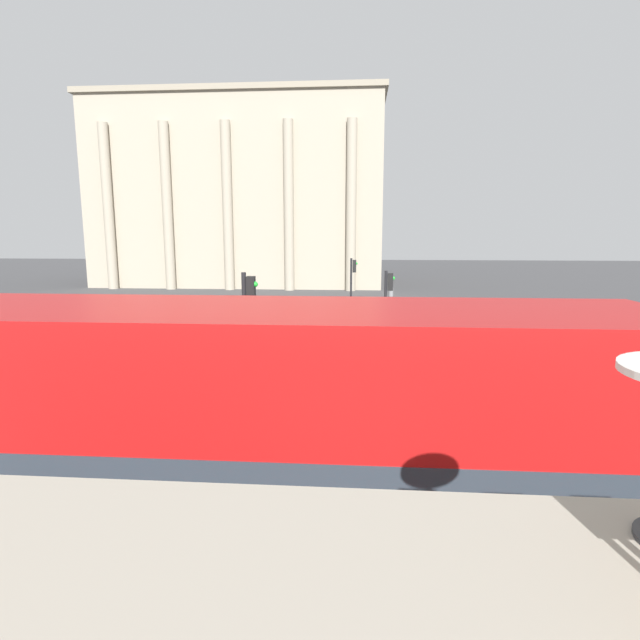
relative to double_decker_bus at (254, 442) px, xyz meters
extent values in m
cylinder|color=black|center=(3.82, 1.23, -1.79)|extent=(0.99, 0.22, 0.99)
cylinder|color=black|center=(-3.82, 1.23, -1.79)|extent=(0.99, 0.22, 0.99)
cube|color=#B71414|center=(0.00, 0.00, -0.96)|extent=(10.44, 2.47, 1.66)
cube|color=#2D3842|center=(0.00, 0.00, 0.09)|extent=(10.23, 2.49, 0.45)
cube|color=#B71414|center=(0.00, 0.00, 1.07)|extent=(10.44, 2.47, 1.51)
cube|color=#A39984|center=(-10.48, 45.89, 6.51)|extent=(27.93, 12.71, 17.59)
cube|color=gray|center=(-10.48, 45.89, 15.55)|extent=(28.53, 13.31, 0.50)
cylinder|color=#A39984|center=(-21.65, 39.08, 5.19)|extent=(0.90, 0.90, 14.95)
cylinder|color=#A39984|center=(-16.06, 39.08, 5.19)|extent=(0.90, 0.90, 14.95)
cylinder|color=#A39984|center=(-10.48, 39.08, 5.19)|extent=(0.90, 0.90, 14.95)
cylinder|color=#A39984|center=(-4.89, 39.08, 5.19)|extent=(0.90, 0.90, 14.95)
cylinder|color=#A39984|center=(0.69, 39.08, 5.19)|extent=(0.90, 0.90, 14.95)
cylinder|color=black|center=(-1.51, 6.15, -0.24)|extent=(0.12, 0.12, 4.09)
cube|color=black|center=(-1.33, 6.15, 1.36)|extent=(0.20, 0.24, 0.70)
sphere|color=green|center=(-1.22, 6.15, 1.51)|extent=(0.14, 0.14, 0.14)
cylinder|color=black|center=(2.48, 13.87, -0.48)|extent=(0.12, 0.12, 3.61)
cube|color=black|center=(2.66, 13.87, 0.88)|extent=(0.20, 0.24, 0.70)
sphere|color=green|center=(2.77, 13.87, 1.03)|extent=(0.14, 0.14, 0.14)
cylinder|color=black|center=(0.98, 22.07, -0.42)|extent=(0.12, 0.12, 3.73)
cube|color=black|center=(1.16, 22.07, 0.99)|extent=(0.20, 0.24, 0.70)
sphere|color=green|center=(1.27, 22.07, 1.14)|extent=(0.14, 0.14, 0.14)
cylinder|color=black|center=(9.49, 16.77, -1.99)|extent=(0.60, 0.18, 0.60)
cylinder|color=black|center=(9.49, 15.02, -1.99)|extent=(0.60, 0.18, 0.60)
cylinder|color=black|center=(6.69, 16.77, -1.99)|extent=(0.60, 0.18, 0.60)
cylinder|color=black|center=(6.69, 15.02, -1.99)|extent=(0.60, 0.18, 0.60)
cube|color=black|center=(8.09, 15.90, -1.71)|extent=(4.20, 1.75, 0.55)
cube|color=#2D3842|center=(7.89, 15.90, -1.19)|extent=(1.89, 1.61, 0.50)
cylinder|color=black|center=(-2.63, 18.08, -1.99)|extent=(0.60, 0.18, 0.60)
cylinder|color=black|center=(-2.63, 16.33, -1.99)|extent=(0.60, 0.18, 0.60)
cylinder|color=black|center=(-5.43, 18.08, -1.99)|extent=(0.60, 0.18, 0.60)
cylinder|color=black|center=(-5.43, 16.33, -1.99)|extent=(0.60, 0.18, 0.60)
cube|color=silver|center=(-4.03, 17.20, -1.71)|extent=(4.20, 1.75, 0.55)
cube|color=#2D3842|center=(-4.23, 17.20, -1.19)|extent=(1.89, 1.61, 0.50)
cylinder|color=#282B33|center=(-7.19, 14.02, -1.88)|extent=(0.14, 0.14, 0.82)
cylinder|color=#282B33|center=(-7.01, 14.02, -1.88)|extent=(0.14, 0.14, 0.82)
cylinder|color=yellow|center=(-7.10, 14.02, -1.14)|extent=(0.32, 0.32, 0.65)
sphere|color=tan|center=(-7.10, 14.02, -0.71)|extent=(0.22, 0.22, 0.22)
cylinder|color=#282B33|center=(3.59, 28.69, -1.90)|extent=(0.14, 0.14, 0.77)
cylinder|color=#282B33|center=(3.77, 28.69, -1.90)|extent=(0.14, 0.14, 0.77)
cylinder|color=slate|center=(3.68, 28.69, -1.21)|extent=(0.32, 0.32, 0.61)
sphere|color=tan|center=(3.68, 28.69, -0.80)|extent=(0.21, 0.21, 0.21)
cylinder|color=#282B33|center=(8.54, 9.97, -1.89)|extent=(0.14, 0.14, 0.78)
cylinder|color=#282B33|center=(8.72, 9.97, -1.89)|extent=(0.14, 0.14, 0.78)
cylinder|color=#606638|center=(8.63, 9.97, -1.19)|extent=(0.32, 0.32, 0.62)
sphere|color=tan|center=(8.63, 9.97, -0.78)|extent=(0.21, 0.21, 0.21)
cylinder|color=#282B33|center=(-5.69, 26.56, -1.87)|extent=(0.14, 0.14, 0.83)
cylinder|color=#282B33|center=(-5.51, 26.56, -1.87)|extent=(0.14, 0.14, 0.83)
cylinder|color=#284799|center=(-5.60, 26.56, -1.12)|extent=(0.32, 0.32, 0.66)
sphere|color=tan|center=(-5.60, 26.56, -0.68)|extent=(0.23, 0.23, 0.23)
camera|label=1|loc=(1.36, -6.21, 2.74)|focal=28.00mm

